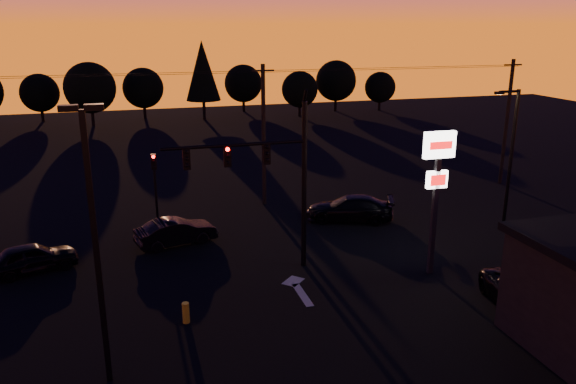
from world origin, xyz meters
name	(u,v)px	position (x,y,z in m)	size (l,w,h in m)	color
ground	(298,307)	(0.00, 0.00, 0.00)	(120.00, 120.00, 0.00)	black
lane_arrow	(298,288)	(0.50, 1.67, 0.01)	(1.20, 3.10, 0.01)	beige
traffic_signal_mast	(271,170)	(-0.10, 3.99, 4.94)	(6.79, 0.52, 8.58)	black
secondary_signal	(155,180)	(-5.00, 11.49, 2.86)	(0.30, 0.31, 4.35)	black
parking_lot_light	(94,231)	(-7.50, -3.00, 5.27)	(1.25, 0.30, 9.14)	black
pylon_sign	(437,173)	(7.00, 1.50, 4.91)	(1.50, 0.28, 6.80)	black
streetlight	(510,155)	(13.91, 5.50, 4.42)	(1.55, 0.35, 8.00)	black
utility_pole_1	(264,135)	(2.00, 14.00, 4.59)	(1.40, 0.26, 9.00)	black
utility_pole_2	(507,122)	(20.00, 14.00, 4.59)	(1.40, 0.26, 9.00)	black
power_wires	(263,71)	(2.00, 14.00, 8.57)	(36.00, 1.22, 0.07)	black
bollard	(186,313)	(-4.64, 0.04, 0.43)	(0.28, 0.28, 0.85)	gold
tree_1	(40,93)	(-16.00, 53.00, 3.43)	(4.54, 4.54, 5.71)	black
tree_2	(90,88)	(-10.00, 48.00, 4.37)	(5.77, 5.78, 7.26)	black
tree_3	(143,88)	(-4.00, 52.00, 3.75)	(4.95, 4.95, 6.22)	black
tree_4	(202,71)	(3.00, 49.00, 5.93)	(4.18, 4.18, 9.50)	black
tree_5	(243,83)	(9.00, 54.00, 3.75)	(4.95, 4.95, 6.22)	black
tree_6	(300,89)	(15.00, 48.00, 3.43)	(4.54, 4.54, 5.71)	black
tree_7	(336,81)	(21.00, 51.00, 4.06)	(5.36, 5.36, 6.74)	black
tree_8	(380,87)	(27.00, 50.00, 3.12)	(4.12, 4.12, 5.19)	black
car_left	(32,258)	(-11.13, 6.91, 0.70)	(1.65, 4.11, 1.40)	black
car_mid	(176,232)	(-4.21, 8.52, 0.70)	(1.49, 4.27, 1.41)	black
car_right	(350,208)	(6.16, 9.50, 0.75)	(2.10, 5.17, 1.50)	black
suv_parked	(526,297)	(8.80, -3.00, 0.69)	(2.29, 4.97, 1.38)	black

